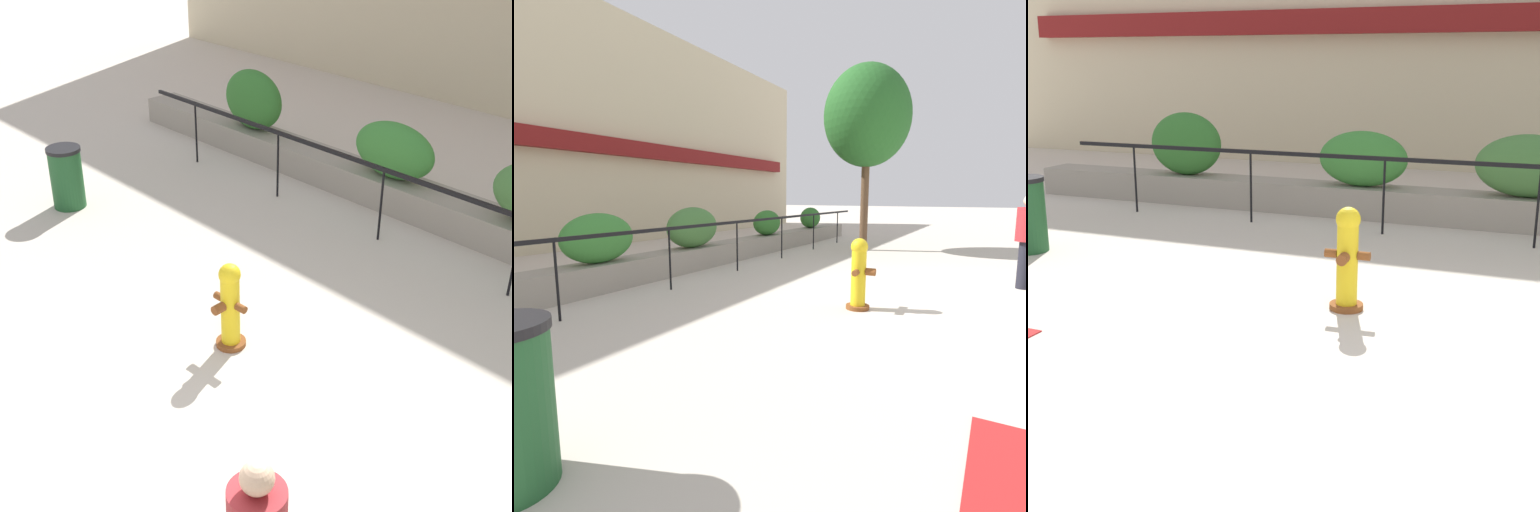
{
  "view_description": "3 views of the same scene",
  "coord_description": "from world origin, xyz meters",
  "views": [
    {
      "loc": [
        3.5,
        -2.88,
        4.97
      ],
      "look_at": [
        -2.34,
        2.58,
        0.52
      ],
      "focal_mm": 50.0,
      "sensor_mm": 36.0,
      "label": 1
    },
    {
      "loc": [
        -7.42,
        -0.24,
        1.7
      ],
      "look_at": [
        -2.26,
        2.73,
        0.8
      ],
      "focal_mm": 28.0,
      "sensor_mm": 36.0,
      "label": 2
    },
    {
      "loc": [
        0.38,
        -5.19,
        2.51
      ],
      "look_at": [
        -2.43,
        1.73,
        0.44
      ],
      "focal_mm": 50.0,
      "sensor_mm": 36.0,
      "label": 3
    }
  ],
  "objects": [
    {
      "name": "fire_hydrant",
      "position": [
        -1.66,
        1.54,
        0.55
      ],
      "size": [
        0.48,
        0.44,
        1.08
      ],
      "color": "brown",
      "rests_on": "ground"
    },
    {
      "name": "hedge_bush_1",
      "position": [
        -2.79,
        6.0,
        0.95
      ],
      "size": [
        1.48,
        0.61,
        0.9
      ],
      "primitive_type": "ellipsoid",
      "color": "#387F33",
      "rests_on": "planter_wall_low"
    },
    {
      "name": "ground_plane",
      "position": [
        0.0,
        0.0,
        0.0
      ],
      "size": [
        120.0,
        120.0,
        0.0
      ],
      "primitive_type": "plane",
      "color": "beige"
    },
    {
      "name": "trash_bin",
      "position": [
        -6.33,
        2.15,
        0.51
      ],
      "size": [
        0.55,
        0.55,
        1.01
      ],
      "color": "#1E5128",
      "rests_on": "ground"
    },
    {
      "name": "hedge_bush_0",
      "position": [
        -6.06,
        6.0,
        1.05
      ],
      "size": [
        1.37,
        0.64,
        1.11
      ],
      "primitive_type": "ellipsoid",
      "color": "#2D6B28",
      "rests_on": "planter_wall_low"
    }
  ]
}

